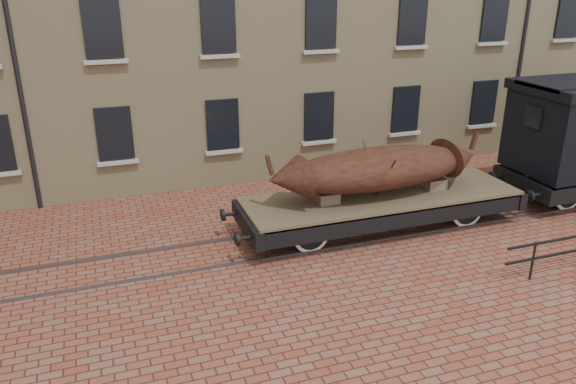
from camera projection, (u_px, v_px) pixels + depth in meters
name	position (u px, v px, depth m)	size (l,w,h in m)	color
ground	(351.00, 233.00, 16.06)	(90.00, 90.00, 0.00)	brown
rail_track	(351.00, 232.00, 16.05)	(30.00, 1.52, 0.06)	#59595E
flatcar_wagon	(382.00, 202.00, 16.04)	(9.01, 2.44, 1.36)	brown
iron_boat	(378.00, 168.00, 15.61)	(6.59, 1.93, 1.57)	#532818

